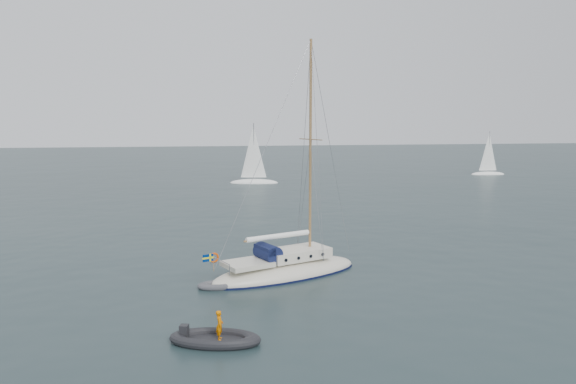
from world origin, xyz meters
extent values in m
plane|color=black|center=(0.00, 0.00, 0.00)|extent=(300.00, 300.00, 0.00)
ellipsoid|color=beige|center=(-0.76, 1.86, 0.16)|extent=(9.63, 2.99, 1.60)
cube|color=white|center=(-0.01, 1.86, 1.26)|extent=(3.85, 2.03, 0.59)
cube|color=beige|center=(-3.33, 1.86, 1.09)|extent=(2.57, 2.03, 0.27)
cylinder|color=#11183C|center=(-1.99, 1.86, 1.56)|extent=(1.03, 1.76, 1.03)
cube|color=#11183C|center=(-2.21, 1.86, 1.77)|extent=(0.48, 1.76, 0.43)
cylinder|color=olive|center=(0.95, 1.86, 7.38)|extent=(0.16, 0.16, 12.83)
cylinder|color=olive|center=(0.95, 1.86, 8.02)|extent=(0.05, 2.35, 0.05)
cylinder|color=olive|center=(-1.30, 1.86, 2.41)|extent=(4.49, 0.11, 0.11)
cylinder|color=white|center=(-1.30, 1.86, 2.46)|extent=(4.18, 0.30, 0.30)
cylinder|color=gray|center=(-5.04, 1.86, 1.55)|extent=(0.04, 2.35, 0.04)
torus|color=#DB4504|center=(-5.09, 2.50, 1.55)|extent=(0.58, 0.11, 0.58)
cylinder|color=olive|center=(-5.41, 1.86, 1.44)|extent=(0.03, 0.03, 0.96)
cube|color=navy|center=(-5.74, 1.86, 1.76)|extent=(0.64, 0.02, 0.41)
cube|color=yellow|center=(-5.74, 1.86, 1.76)|extent=(0.66, 0.03, 0.10)
cube|color=yellow|center=(-5.62, 1.86, 1.76)|extent=(0.10, 0.03, 0.43)
cylinder|color=black|center=(-1.40, 2.88, 1.26)|extent=(0.19, 0.06, 0.19)
cylinder|color=black|center=(-1.40, 0.83, 1.26)|extent=(0.19, 0.06, 0.19)
cylinder|color=black|center=(-0.55, 2.88, 1.26)|extent=(0.19, 0.06, 0.19)
cylinder|color=black|center=(-0.55, 0.83, 1.26)|extent=(0.19, 0.06, 0.19)
cylinder|color=black|center=(0.31, 2.88, 1.26)|extent=(0.19, 0.06, 0.19)
cylinder|color=black|center=(0.31, 0.83, 1.26)|extent=(0.19, 0.06, 0.19)
cylinder|color=black|center=(1.16, 2.88, 1.26)|extent=(0.19, 0.06, 0.19)
cylinder|color=black|center=(1.16, 0.83, 1.26)|extent=(0.19, 0.06, 0.19)
cube|color=#535359|center=(-4.71, 0.07, 0.11)|extent=(1.53, 0.63, 0.09)
cube|color=black|center=(-5.24, -7.54, 0.14)|extent=(2.41, 1.00, 0.12)
cube|color=black|center=(-6.54, -7.54, 0.45)|extent=(0.35, 0.35, 0.60)
imported|color=#E06E00|center=(-5.04, -7.54, 0.81)|extent=(0.38, 0.50, 1.25)
ellipsoid|color=white|center=(40.64, 53.97, 0.05)|extent=(5.62, 1.87, 0.94)
cylinder|color=gray|center=(40.64, 53.97, 3.75)|extent=(0.09, 0.09, 6.56)
cone|color=white|center=(40.60, 53.97, 3.75)|extent=(3.00, 3.00, 6.09)
ellipsoid|color=white|center=(2.06, 48.30, 0.06)|extent=(6.76, 2.25, 1.13)
cylinder|color=gray|center=(2.06, 48.30, 4.51)|extent=(0.11, 0.11, 7.89)
cone|color=white|center=(2.01, 48.30, 4.51)|extent=(3.61, 3.61, 7.33)
camera|label=1|loc=(-5.82, -29.99, 9.36)|focal=35.00mm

